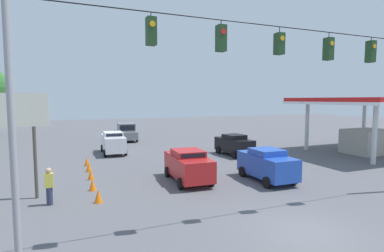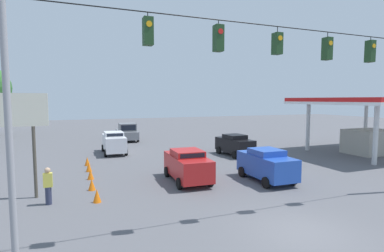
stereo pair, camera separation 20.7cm
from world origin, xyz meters
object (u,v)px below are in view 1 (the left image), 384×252
(pickup_truck_grey_withflow_deep, at_px, (126,133))
(traffic_cone_second, at_px, (93,185))
(sedan_black_oncoming_far, at_px, (234,144))
(pedestrian, at_px, (49,186))
(overhead_signal_span, at_px, (279,84))
(gas_station, at_px, (369,113))
(traffic_cone_fourth, at_px, (89,167))
(sedan_red_withflow_mid, at_px, (188,165))
(traffic_cone_third, at_px, (91,174))
(sedan_white_withflow_far, at_px, (113,142))
(sedan_blue_crossing_near, at_px, (267,164))
(traffic_cone_nearest, at_px, (98,196))
(traffic_cone_fifth, at_px, (87,162))

(pickup_truck_grey_withflow_deep, distance_m, traffic_cone_second, 20.04)
(sedan_black_oncoming_far, distance_m, traffic_cone_second, 13.86)
(sedan_black_oncoming_far, xyz_separation_m, pedestrian, (14.46, 7.66, -0.07))
(overhead_signal_span, xyz_separation_m, gas_station, (-17.28, -8.91, -1.86))
(traffic_cone_second, relative_size, traffic_cone_fourth, 1.00)
(sedan_red_withflow_mid, height_order, pickup_truck_grey_withflow_deep, pickup_truck_grey_withflow_deep)
(traffic_cone_second, bearing_deg, traffic_cone_third, -91.69)
(sedan_red_withflow_mid, distance_m, traffic_cone_second, 5.54)
(pedestrian, bearing_deg, gas_station, -171.78)
(sedan_white_withflow_far, bearing_deg, overhead_signal_span, 103.77)
(pickup_truck_grey_withflow_deep, relative_size, traffic_cone_third, 8.32)
(pedestrian, bearing_deg, sedan_blue_crossing_near, 178.22)
(sedan_white_withflow_far, bearing_deg, gas_station, 157.73)
(traffic_cone_nearest, bearing_deg, overhead_signal_span, 146.47)
(traffic_cone_second, bearing_deg, gas_station, -174.74)
(pickup_truck_grey_withflow_deep, relative_size, pedestrian, 3.07)
(sedan_blue_crossing_near, bearing_deg, overhead_signal_span, 57.55)
(traffic_cone_fourth, distance_m, gas_station, 24.52)
(sedan_red_withflow_mid, relative_size, traffic_cone_second, 6.85)
(sedan_black_oncoming_far, bearing_deg, pedestrian, 27.90)
(traffic_cone_fourth, height_order, pedestrian, pedestrian)
(traffic_cone_nearest, distance_m, traffic_cone_third, 4.50)
(pickup_truck_grey_withflow_deep, distance_m, traffic_cone_third, 17.73)
(traffic_cone_fifth, bearing_deg, traffic_cone_third, 89.99)
(sedan_white_withflow_far, height_order, pedestrian, sedan_white_withflow_far)
(sedan_white_withflow_far, bearing_deg, sedan_blue_crossing_near, 119.47)
(sedan_red_withflow_mid, height_order, sedan_black_oncoming_far, sedan_red_withflow_mid)
(traffic_cone_second, xyz_separation_m, gas_station, (-24.26, -2.23, 3.40))
(sedan_blue_crossing_near, height_order, traffic_cone_second, sedan_blue_crossing_near)
(traffic_cone_fifth, bearing_deg, gas_station, 169.93)
(sedan_black_oncoming_far, relative_size, traffic_cone_third, 6.23)
(traffic_cone_second, height_order, pedestrian, pedestrian)
(traffic_cone_second, distance_m, traffic_cone_third, 2.38)
(traffic_cone_fifth, bearing_deg, sedan_white_withflow_far, -119.21)
(traffic_cone_second, distance_m, traffic_cone_fifth, 6.53)
(pedestrian, bearing_deg, traffic_cone_third, -118.03)
(traffic_cone_third, bearing_deg, gas_station, 179.65)
(sedan_white_withflow_far, bearing_deg, sedan_red_withflow_mid, 104.24)
(traffic_cone_nearest, xyz_separation_m, traffic_cone_fourth, (0.03, -6.66, 0.00))
(traffic_cone_second, xyz_separation_m, pedestrian, (2.03, 1.56, 0.57))
(traffic_cone_third, relative_size, traffic_cone_fifth, 1.00)
(traffic_cone_second, relative_size, pedestrian, 0.37)
(overhead_signal_span, height_order, pedestrian, overhead_signal_span)
(sedan_black_oncoming_far, relative_size, sedan_blue_crossing_near, 0.98)
(sedan_blue_crossing_near, distance_m, gas_station, 15.11)
(overhead_signal_span, bearing_deg, sedan_white_withflow_far, -76.23)
(pickup_truck_grey_withflow_deep, height_order, traffic_cone_fifth, pickup_truck_grey_withflow_deep)
(traffic_cone_fourth, bearing_deg, pickup_truck_grey_withflow_deep, -109.12)
(pickup_truck_grey_withflow_deep, bearing_deg, traffic_cone_fourth, 70.88)
(traffic_cone_second, bearing_deg, pickup_truck_grey_withflow_deep, -105.08)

